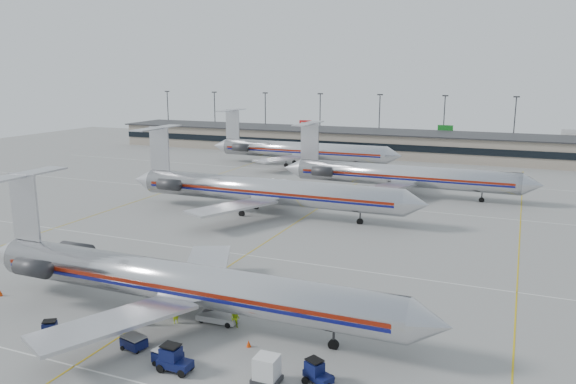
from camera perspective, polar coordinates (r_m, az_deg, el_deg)
The scene contains 19 objects.
ground at distance 59.21m, azimuth -8.74°, elevation -9.18°, with size 260.00×260.00×0.00m, color gray.
apron_markings at distance 67.39m, azimuth -4.29°, elevation -6.40°, with size 160.00×0.15×0.02m, color silver.
terminal at distance 148.85m, azimuth 11.29°, elevation 4.83°, with size 162.00×17.00×6.25m.
light_mast_row at distance 162.01m, azimuth 12.38°, elevation 7.28°, with size 163.60×0.40×15.28m.
jet_foreground at distance 50.55m, azimuth -11.39°, elevation -8.87°, with size 45.53×26.81×11.92m.
jet_second_row at distance 85.71m, azimuth -2.75°, elevation 0.20°, with size 48.89×28.79×12.80m.
jet_third_row at distance 100.54m, azimuth 11.15°, elevation 1.69°, with size 45.30×27.87×12.39m.
jet_back_row at distance 130.21m, azimuth 1.08°, elevation 4.29°, with size 46.52×28.61×12.72m.
tug_left at distance 50.77m, azimuth -22.90°, elevation -12.86°, with size 2.20×1.89×1.61m.
tug_center at distance 43.27m, azimuth -11.58°, elevation -16.32°, with size 2.53×1.34×2.03m.
tug_right at distance 41.20m, azimuth 2.92°, elevation -17.83°, with size 2.40×1.93×1.75m.
cart_inner at distance 47.15m, azimuth -15.38°, elevation -14.49°, with size 2.17×1.74×1.09m.
cart_outer at distance 44.36m, azimuth -12.12°, elevation -16.03°, with size 2.25×1.70×1.17m.
uld_container at distance 41.03m, azimuth -2.18°, elevation -17.58°, with size 1.94×1.63×2.03m.
belt_loader at distance 50.13m, azimuth -7.09°, elevation -12.44°, with size 4.29×1.45×2.26m.
ramp_worker_near at distance 50.62m, azimuth -11.34°, elevation -12.15°, with size 0.55×0.36×1.52m, color #BFE715.
ramp_worker_far at distance 49.07m, azimuth -5.39°, elevation -12.67°, with size 0.81×0.63×1.66m, color #9BC912.
cone_right at distance 46.12m, azimuth -4.02°, elevation -15.11°, with size 0.40×0.40×0.55m, color #D43907.
cone_left at distance 62.14m, azimuth -27.22°, elevation -9.07°, with size 0.49×0.49×0.67m, color #D43907.
Camera 1 is at (29.29, -46.83, 21.32)m, focal length 35.00 mm.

